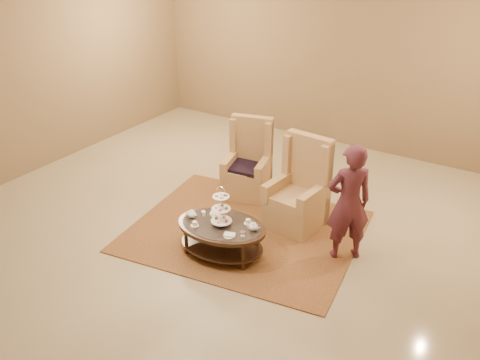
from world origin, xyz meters
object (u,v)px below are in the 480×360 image
Objects in this scene: tea_table at (222,230)px; person at (349,203)px; armchair_right at (299,196)px; armchair_left at (248,169)px.

person is at bearing 24.21° from tea_table.
person reaches higher than armchair_right.
person reaches higher than armchair_left.
person is at bearing -19.82° from armchair_right.
tea_table is 0.97× the size of armchair_right.
armchair_left is at bearing -64.46° from person.
tea_table is at bearing -10.88° from person.
armchair_right is at bearing -35.43° from armchair_left.
armchair_left is at bearing 164.85° from armchair_right.
person is (1.99, -0.85, 0.38)m from armchair_left.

